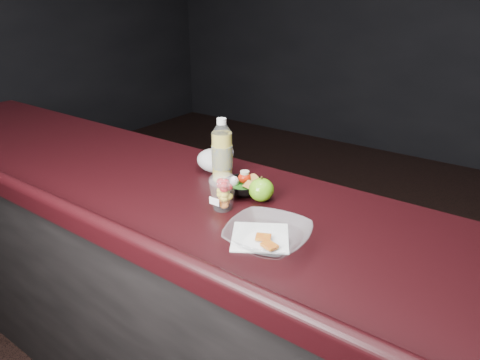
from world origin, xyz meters
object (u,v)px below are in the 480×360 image
fruit_cup (223,191)px  snack_bowl (244,186)px  takeout_bowl (268,236)px  lemonade_bottle (222,154)px  green_apple (261,190)px

fruit_cup → snack_bowl: (-0.01, 0.13, -0.04)m
snack_bowl → takeout_bowl: 0.34m
lemonade_bottle → takeout_bowl: size_ratio=0.88×
snack_bowl → fruit_cup: bearing=-84.1°
lemonade_bottle → snack_bowl: lemonade_bottle is taller
snack_bowl → takeout_bowl: size_ratio=0.59×
lemonade_bottle → green_apple: size_ratio=2.65×
green_apple → snack_bowl: (-0.08, 0.01, -0.01)m
lemonade_bottle → takeout_bowl: lemonade_bottle is taller
fruit_cup → snack_bowl: fruit_cup is taller
fruit_cup → takeout_bowl: (0.23, -0.10, -0.04)m
green_apple → takeout_bowl: bearing=-53.1°
green_apple → takeout_bowl: 0.28m
snack_bowl → green_apple: bearing=-9.0°
lemonade_bottle → fruit_cup: lemonade_bottle is taller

